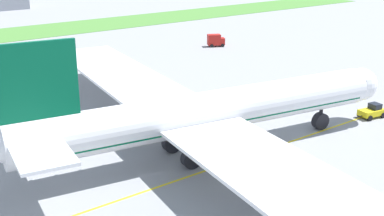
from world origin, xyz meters
The scene contains 5 objects.
ground_plane centered at (0.00, 0.00, 0.00)m, with size 600.00×600.00×0.00m, color gray.
apron_taxi_line centered at (0.00, -2.05, 0.00)m, with size 280.00×0.36×0.01m, color yellow.
airliner_foreground centered at (-4.49, 2.01, 5.87)m, with size 60.64×98.86×17.29m.
pushback_tug centered at (26.73, -2.97, 1.05)m, with size 6.12×3.14×2.28m.
service_truck_fuel_bowser centered at (42.75, 55.78, 1.71)m, with size 5.01×4.10×3.25m.
Camera 1 is at (-42.88, -46.22, 27.53)m, focal length 46.90 mm.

